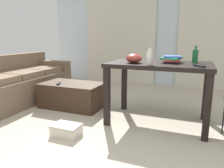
{
  "coord_description": "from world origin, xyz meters",
  "views": [
    {
      "loc": [
        0.69,
        -1.38,
        1.09
      ],
      "look_at": [
        -0.44,
        1.44,
        0.44
      ],
      "focal_mm": 34.14,
      "sensor_mm": 36.0,
      "label": 1
    }
  ],
  "objects_px": {
    "couch": "(18,83)",
    "book_stack": "(172,59)",
    "tv_remote_primary": "(59,83)",
    "bottle_far": "(149,58)",
    "shoebox": "(66,130)",
    "bowl": "(134,58)",
    "coffee_table": "(72,95)",
    "bottle_near": "(195,56)",
    "craft_table": "(159,72)",
    "tv_remote_on_table": "(199,66)"
  },
  "relations": [
    {
      "from": "coffee_table",
      "to": "bowl",
      "type": "relative_size",
      "value": 4.9
    },
    {
      "from": "couch",
      "to": "shoebox",
      "type": "relative_size",
      "value": 6.39
    },
    {
      "from": "bottle_far",
      "to": "bowl",
      "type": "relative_size",
      "value": 0.97
    },
    {
      "from": "bottle_far",
      "to": "book_stack",
      "type": "xyz_separation_m",
      "value": [
        0.21,
        0.34,
        -0.04
      ]
    },
    {
      "from": "craft_table",
      "to": "shoebox",
      "type": "xyz_separation_m",
      "value": [
        -0.89,
        -0.79,
        -0.61
      ]
    },
    {
      "from": "couch",
      "to": "coffee_table",
      "type": "relative_size",
      "value": 2.1
    },
    {
      "from": "bottle_near",
      "to": "tv_remote_on_table",
      "type": "xyz_separation_m",
      "value": [
        0.05,
        -0.38,
        -0.07
      ]
    },
    {
      "from": "bowl",
      "to": "tv_remote_primary",
      "type": "xyz_separation_m",
      "value": [
        -1.25,
        0.15,
        -0.45
      ]
    },
    {
      "from": "bottle_near",
      "to": "tv_remote_primary",
      "type": "distance_m",
      "value": 2.01
    },
    {
      "from": "bowl",
      "to": "tv_remote_primary",
      "type": "bearing_deg",
      "value": 173.2
    },
    {
      "from": "book_stack",
      "to": "craft_table",
      "type": "bearing_deg",
      "value": -158.31
    },
    {
      "from": "coffee_table",
      "to": "bottle_far",
      "type": "height_order",
      "value": "bottle_far"
    },
    {
      "from": "bowl",
      "to": "tv_remote_on_table",
      "type": "distance_m",
      "value": 0.76
    },
    {
      "from": "shoebox",
      "to": "bowl",
      "type": "bearing_deg",
      "value": 46.51
    },
    {
      "from": "craft_table",
      "to": "bottle_near",
      "type": "distance_m",
      "value": 0.48
    },
    {
      "from": "bottle_near",
      "to": "bottle_far",
      "type": "relative_size",
      "value": 1.09
    },
    {
      "from": "craft_table",
      "to": "bottle_far",
      "type": "height_order",
      "value": "bottle_far"
    },
    {
      "from": "tv_remote_on_table",
      "to": "shoebox",
      "type": "xyz_separation_m",
      "value": [
        -1.36,
        -0.54,
        -0.74
      ]
    },
    {
      "from": "bottle_far",
      "to": "shoebox",
      "type": "xyz_separation_m",
      "value": [
        -0.82,
        -0.51,
        -0.81
      ]
    },
    {
      "from": "tv_remote_on_table",
      "to": "tv_remote_primary",
      "type": "distance_m",
      "value": 2.06
    },
    {
      "from": "bottle_far",
      "to": "shoebox",
      "type": "bearing_deg",
      "value": -148.35
    },
    {
      "from": "bottle_near",
      "to": "bowl",
      "type": "xyz_separation_m",
      "value": [
        -0.7,
        -0.29,
        -0.03
      ]
    },
    {
      "from": "shoebox",
      "to": "tv_remote_primary",
      "type": "bearing_deg",
      "value": 129.52
    },
    {
      "from": "bowl",
      "to": "tv_remote_on_table",
      "type": "relative_size",
      "value": 1.21
    },
    {
      "from": "coffee_table",
      "to": "shoebox",
      "type": "distance_m",
      "value": 1.06
    },
    {
      "from": "book_stack",
      "to": "tv_remote_primary",
      "type": "xyz_separation_m",
      "value": [
        -1.68,
        -0.06,
        -0.43
      ]
    },
    {
      "from": "bowl",
      "to": "tv_remote_on_table",
      "type": "height_order",
      "value": "bowl"
    },
    {
      "from": "tv_remote_on_table",
      "to": "craft_table",
      "type": "bearing_deg",
      "value": 118.17
    },
    {
      "from": "couch",
      "to": "bowl",
      "type": "distance_m",
      "value": 2.22
    },
    {
      "from": "couch",
      "to": "bowl",
      "type": "height_order",
      "value": "bowl"
    },
    {
      "from": "coffee_table",
      "to": "book_stack",
      "type": "distance_m",
      "value": 1.66
    },
    {
      "from": "craft_table",
      "to": "tv_remote_on_table",
      "type": "distance_m",
      "value": 0.54
    },
    {
      "from": "coffee_table",
      "to": "shoebox",
      "type": "relative_size",
      "value": 3.04
    },
    {
      "from": "couch",
      "to": "book_stack",
      "type": "distance_m",
      "value": 2.63
    },
    {
      "from": "tv_remote_primary",
      "to": "bottle_far",
      "type": "bearing_deg",
      "value": -36.97
    },
    {
      "from": "couch",
      "to": "bottle_far",
      "type": "distance_m",
      "value": 2.45
    },
    {
      "from": "craft_table",
      "to": "tv_remote_on_table",
      "type": "bearing_deg",
      "value": -28.4
    },
    {
      "from": "bowl",
      "to": "tv_remote_on_table",
      "type": "xyz_separation_m",
      "value": [
        0.76,
        -0.1,
        -0.05
      ]
    },
    {
      "from": "craft_table",
      "to": "shoebox",
      "type": "distance_m",
      "value": 1.34
    },
    {
      "from": "bottle_near",
      "to": "bowl",
      "type": "height_order",
      "value": "bottle_near"
    },
    {
      "from": "couch",
      "to": "bowl",
      "type": "relative_size",
      "value": 10.29
    },
    {
      "from": "tv_remote_on_table",
      "to": "shoebox",
      "type": "relative_size",
      "value": 0.51
    },
    {
      "from": "bottle_far",
      "to": "shoebox",
      "type": "relative_size",
      "value": 0.6
    },
    {
      "from": "craft_table",
      "to": "bottle_far",
      "type": "relative_size",
      "value": 6.51
    },
    {
      "from": "tv_remote_primary",
      "to": "shoebox",
      "type": "height_order",
      "value": "tv_remote_primary"
    },
    {
      "from": "book_stack",
      "to": "shoebox",
      "type": "relative_size",
      "value": 1.0
    },
    {
      "from": "craft_table",
      "to": "shoebox",
      "type": "bearing_deg",
      "value": -138.58
    },
    {
      "from": "book_stack",
      "to": "tv_remote_primary",
      "type": "bearing_deg",
      "value": -177.93
    },
    {
      "from": "book_stack",
      "to": "bottle_far",
      "type": "bearing_deg",
      "value": -122.05
    },
    {
      "from": "craft_table",
      "to": "book_stack",
      "type": "relative_size",
      "value": 3.91
    }
  ]
}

